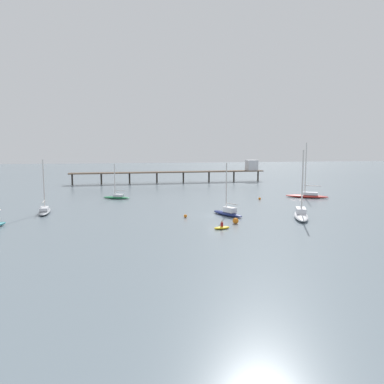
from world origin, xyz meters
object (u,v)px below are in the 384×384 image
(dinghy_yellow, at_px, (222,227))
(mooring_buoy_near, at_px, (260,199))
(sailboat_white, at_px, (301,214))
(mooring_buoy_outer, at_px, (185,216))
(sailboat_red, at_px, (307,195))
(pier, at_px, (197,170))
(sailboat_green, at_px, (117,196))
(sailboat_navy, at_px, (228,212))
(mooring_buoy_inner, at_px, (236,221))
(sailboat_gray, at_px, (45,210))

(dinghy_yellow, relative_size, mooring_buoy_near, 4.71)
(sailboat_white, height_order, mooring_buoy_outer, sailboat_white)
(sailboat_red, bearing_deg, pier, 112.84)
(sailboat_white, height_order, mooring_buoy_near, sailboat_white)
(sailboat_green, height_order, mooring_buoy_near, sailboat_green)
(sailboat_red, distance_m, sailboat_navy, 28.90)
(dinghy_yellow, distance_m, mooring_buoy_outer, 9.63)
(mooring_buoy_inner, bearing_deg, mooring_buoy_near, 61.96)
(pier, relative_size, dinghy_yellow, 23.67)
(mooring_buoy_inner, bearing_deg, sailboat_red, 45.70)
(sailboat_white, xyz_separation_m, sailboat_navy, (-10.54, 4.22, -0.08))
(sailboat_green, height_order, mooring_buoy_outer, sailboat_green)
(sailboat_red, relative_size, mooring_buoy_near, 22.25)
(sailboat_navy, height_order, sailboat_green, sailboat_navy)
(sailboat_white, distance_m, mooring_buoy_near, 20.61)
(pier, relative_size, mooring_buoy_outer, 113.06)
(sailboat_red, relative_size, mooring_buoy_inner, 13.72)
(sailboat_red, xyz_separation_m, dinghy_yellow, (-26.37, -27.12, -0.44))
(sailboat_white, relative_size, mooring_buoy_near, 19.84)
(sailboat_white, bearing_deg, pier, 94.07)
(mooring_buoy_near, bearing_deg, sailboat_navy, -125.03)
(sailboat_white, distance_m, mooring_buoy_outer, 17.93)
(pier, height_order, mooring_buoy_near, pier)
(mooring_buoy_outer, bearing_deg, mooring_buoy_near, 42.35)
(sailboat_navy, height_order, mooring_buoy_near, sailboat_navy)
(sailboat_white, bearing_deg, mooring_buoy_inner, -168.79)
(dinghy_yellow, distance_m, mooring_buoy_near, 29.84)
(sailboat_gray, xyz_separation_m, sailboat_green, (11.60, 15.86, -0.08))
(pier, bearing_deg, mooring_buoy_outer, -102.81)
(sailboat_navy, relative_size, dinghy_yellow, 3.37)
(mooring_buoy_inner, bearing_deg, dinghy_yellow, -133.30)
(sailboat_gray, bearing_deg, pier, 54.40)
(mooring_buoy_inner, distance_m, mooring_buoy_outer, 8.70)
(sailboat_green, bearing_deg, mooring_buoy_inner, -60.22)
(sailboat_red, height_order, sailboat_navy, sailboat_red)
(sailboat_gray, bearing_deg, sailboat_white, -16.56)
(mooring_buoy_near, distance_m, mooring_buoy_outer, 24.99)
(pier, bearing_deg, sailboat_navy, -96.13)
(sailboat_gray, relative_size, mooring_buoy_near, 16.77)
(sailboat_gray, xyz_separation_m, mooring_buoy_outer, (22.43, -8.13, -0.31))
(sailboat_red, relative_size, sailboat_white, 1.12)
(sailboat_green, xyz_separation_m, dinghy_yellow, (14.32, -32.98, -0.27))
(dinghy_yellow, xyz_separation_m, mooring_buoy_inner, (2.83, 3.01, 0.21))
(sailboat_green, bearing_deg, dinghy_yellow, -66.53)
(pier, xyz_separation_m, dinghy_yellow, (-9.66, -66.80, -3.53))
(sailboat_green, xyz_separation_m, mooring_buoy_inner, (17.15, -29.97, -0.06))
(sailboat_navy, xyz_separation_m, mooring_buoy_outer, (-6.99, -0.46, -0.36))
(dinghy_yellow, xyz_separation_m, mooring_buoy_outer, (-3.49, 8.98, 0.04))
(sailboat_red, distance_m, dinghy_yellow, 37.83)
(sailboat_gray, relative_size, sailboat_green, 1.22)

